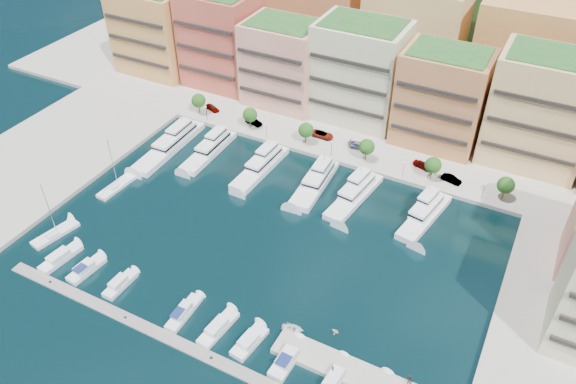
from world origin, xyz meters
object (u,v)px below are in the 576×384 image
object	(u,v)px
car_1	(254,122)
lamppost_4	(484,189)
car_3	(359,146)
yacht_1	(210,149)
yacht_3	(316,181)
cruiser_8	(334,380)
car_2	(322,135)
cruiser_7	(287,359)
tree_1	(250,115)
cruiser_6	(249,342)
tree_4	(433,165)
yacht_4	(355,194)
yacht_5	(425,213)
tree_3	(367,147)
tree_0	(198,101)
lamppost_1	(266,128)
car_5	(451,179)
cruiser_5	(218,328)
lamppost_2	(332,146)
car_0	(212,108)
cruiser_2	(120,284)
tree_2	(306,130)
sailboat_0	(55,234)
yacht_2	(262,165)
sailboat_1	(116,187)
cruiser_1	(86,269)
car_4	(423,165)
person_1	(409,379)
cruiser_4	(184,313)
yacht_0	(172,143)
tender_1	(336,331)
tree_5	(506,185)
lamppost_0	(206,111)
lamppost_3	(404,167)
person_0	(333,370)

from	to	relation	value
car_1	lamppost_4	bearing A→B (deg)	-85.25
car_3	yacht_1	bearing A→B (deg)	116.07
yacht_3	cruiser_8	size ratio (longest dim) A/B	2.19
lamppost_4	car_2	distance (m)	41.99
car_3	car_1	bearing A→B (deg)	92.40
yacht_3	cruiser_7	world-z (taller)	yacht_3
tree_1	cruiser_6	xyz separation A→B (m)	(34.03, -58.08, -4.20)
tree_4	yacht_4	bearing A→B (deg)	-134.38
yacht_1	yacht_5	xyz separation A→B (m)	(54.20, 0.65, 0.12)
cruiser_7	tree_3	bearing A→B (deg)	99.02
tree_0	lamppost_1	distance (m)	22.14
cruiser_8	cruiser_6	bearing A→B (deg)	179.95
cruiser_6	car_5	size ratio (longest dim) A/B	1.66
tree_4	cruiser_5	xyz separation A→B (m)	(-20.18, -58.10, -4.20)
lamppost_2	car_0	distance (m)	38.09
tree_1	cruiser_2	distance (m)	58.56
tree_2	cruiser_5	bearing A→B (deg)	-78.50
sailboat_0	yacht_2	bearing A→B (deg)	56.76
tree_1	sailboat_1	xyz separation A→B (m)	(-14.61, -35.30, -4.44)
cruiser_5	cruiser_6	xyz separation A→B (m)	(6.21, 0.01, 0.00)
lamppost_1	yacht_5	distance (m)	45.92
lamppost_4	cruiser_1	size ratio (longest dim) A/B	0.52
cruiser_6	cruiser_8	size ratio (longest dim) A/B	0.88
car_4	lamppost_2	bearing A→B (deg)	120.70
yacht_5	cruiser_5	world-z (taller)	yacht_5
person_1	car_4	bearing A→B (deg)	-94.32
tree_4	cruiser_4	size ratio (longest dim) A/B	0.66
yacht_4	person_1	xyz separation A→B (m)	(25.20, -40.08, 0.85)
yacht_0	cruiser_1	distance (m)	43.77
lamppost_2	lamppost_4	xyz separation A→B (m)	(36.00, 0.00, 0.00)
tree_4	tender_1	distance (m)	49.42
tree_5	lamppost_4	distance (m)	4.70
tree_5	cruiser_6	world-z (taller)	tree_5
lamppost_0	cruiser_4	bearing A→B (deg)	-59.70
cruiser_7	car_2	world-z (taller)	car_2
cruiser_1	car_0	bearing A→B (deg)	100.76
lamppost_3	car_3	size ratio (longest dim) A/B	0.76
lamppost_0	car_1	bearing A→B (deg)	18.16
lamppost_4	person_0	xyz separation A→B (m)	(-11.05, -55.19, -1.86)
yacht_0	cruiser_1	size ratio (longest dim) A/B	3.08
tree_0	yacht_2	size ratio (longest dim) A/B	0.28
yacht_3	car_5	world-z (taller)	yacht_3
cruiser_2	sailboat_0	size ratio (longest dim) A/B	0.56
yacht_4	cruiser_6	bearing A→B (deg)	-91.07
lamppost_1	car_5	distance (m)	46.64
tree_2	car_4	size ratio (longest dim) A/B	1.22
yacht_4	cruiser_1	distance (m)	58.01
tree_3	car_2	distance (m)	14.40
sailboat_1	car_2	size ratio (longest dim) A/B	2.31
cruiser_1	cruiser_8	xyz separation A→B (m)	(51.61, 0.01, -0.02)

